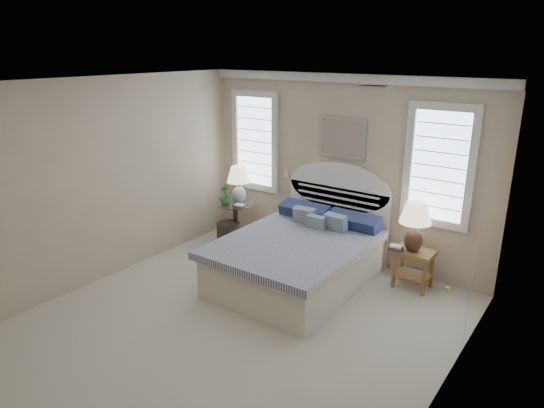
{
  "coord_description": "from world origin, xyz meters",
  "views": [
    {
      "loc": [
        3.19,
        -3.63,
        3.04
      ],
      "look_at": [
        -0.16,
        1.0,
        1.19
      ],
      "focal_mm": 32.0,
      "sensor_mm": 36.0,
      "label": 1
    }
  ],
  "objects_px": {
    "nightstand_right": "(414,260)",
    "floor_pot": "(228,233)",
    "side_table_left": "(236,218)",
    "lamp_right": "(415,221)",
    "lamp_left": "(239,181)",
    "bed": "(301,254)"
  },
  "relations": [
    {
      "from": "nightstand_right",
      "to": "floor_pot",
      "type": "relative_size",
      "value": 1.41
    },
    {
      "from": "side_table_left",
      "to": "floor_pot",
      "type": "relative_size",
      "value": 1.68
    },
    {
      "from": "lamp_right",
      "to": "lamp_left",
      "type": "bearing_deg",
      "value": 179.95
    },
    {
      "from": "lamp_left",
      "to": "bed",
      "type": "bearing_deg",
      "value": -22.24
    },
    {
      "from": "bed",
      "to": "floor_pot",
      "type": "relative_size",
      "value": 6.07
    },
    {
      "from": "floor_pot",
      "to": "nightstand_right",
      "type": "bearing_deg",
      "value": 4.99
    },
    {
      "from": "side_table_left",
      "to": "lamp_right",
      "type": "distance_m",
      "value": 2.98
    },
    {
      "from": "side_table_left",
      "to": "nightstand_right",
      "type": "distance_m",
      "value": 2.95
    },
    {
      "from": "side_table_left",
      "to": "floor_pot",
      "type": "height_order",
      "value": "side_table_left"
    },
    {
      "from": "floor_pot",
      "to": "lamp_right",
      "type": "relative_size",
      "value": 0.56
    },
    {
      "from": "side_table_left",
      "to": "bed",
      "type": "bearing_deg",
      "value": -19.74
    },
    {
      "from": "nightstand_right",
      "to": "lamp_right",
      "type": "relative_size",
      "value": 0.79
    },
    {
      "from": "side_table_left",
      "to": "floor_pot",
      "type": "distance_m",
      "value": 0.27
    },
    {
      "from": "lamp_left",
      "to": "lamp_right",
      "type": "bearing_deg",
      "value": -0.05
    },
    {
      "from": "side_table_left",
      "to": "lamp_left",
      "type": "distance_m",
      "value": 0.62
    },
    {
      "from": "floor_pot",
      "to": "lamp_left",
      "type": "bearing_deg",
      "value": 79.42
    },
    {
      "from": "nightstand_right",
      "to": "floor_pot",
      "type": "xyz_separation_m",
      "value": [
        -2.97,
        -0.26,
        -0.22
      ]
    },
    {
      "from": "bed",
      "to": "side_table_left",
      "type": "height_order",
      "value": "bed"
    },
    {
      "from": "nightstand_right",
      "to": "floor_pot",
      "type": "height_order",
      "value": "nightstand_right"
    },
    {
      "from": "lamp_left",
      "to": "lamp_right",
      "type": "height_order",
      "value": "lamp_left"
    },
    {
      "from": "bed",
      "to": "lamp_left",
      "type": "distance_m",
      "value": 1.87
    },
    {
      "from": "lamp_right",
      "to": "nightstand_right",
      "type": "bearing_deg",
      "value": 52.12
    }
  ]
}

